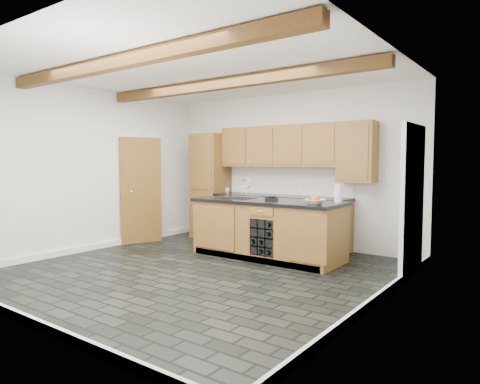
{
  "coord_description": "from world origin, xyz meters",
  "views": [
    {
      "loc": [
        3.98,
        -4.46,
        1.54
      ],
      "look_at": [
        0.12,
        0.8,
        1.08
      ],
      "focal_mm": 32.0,
      "sensor_mm": 36.0,
      "label": 1
    }
  ],
  "objects_px": {
    "kitchen_scale": "(272,198)",
    "paper_towel": "(338,193)",
    "fruit_bowl": "(314,202)",
    "island": "(267,229)"
  },
  "relations": [
    {
      "from": "fruit_bowl",
      "to": "island",
      "type": "bearing_deg",
      "value": 170.52
    },
    {
      "from": "island",
      "to": "fruit_bowl",
      "type": "relative_size",
      "value": 8.78
    },
    {
      "from": "kitchen_scale",
      "to": "paper_towel",
      "type": "xyz_separation_m",
      "value": [
        1.01,
        0.29,
        0.1
      ]
    },
    {
      "from": "island",
      "to": "fruit_bowl",
      "type": "xyz_separation_m",
      "value": [
        0.9,
        -0.15,
        0.5
      ]
    },
    {
      "from": "kitchen_scale",
      "to": "fruit_bowl",
      "type": "height_order",
      "value": "fruit_bowl"
    },
    {
      "from": "island",
      "to": "kitchen_scale",
      "type": "height_order",
      "value": "kitchen_scale"
    },
    {
      "from": "kitchen_scale",
      "to": "island",
      "type": "bearing_deg",
      "value": -176.35
    },
    {
      "from": "island",
      "to": "kitchen_scale",
      "type": "distance_m",
      "value": 0.5
    },
    {
      "from": "island",
      "to": "kitchen_scale",
      "type": "relative_size",
      "value": 11.08
    },
    {
      "from": "island",
      "to": "kitchen_scale",
      "type": "bearing_deg",
      "value": 23.57
    }
  ]
}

